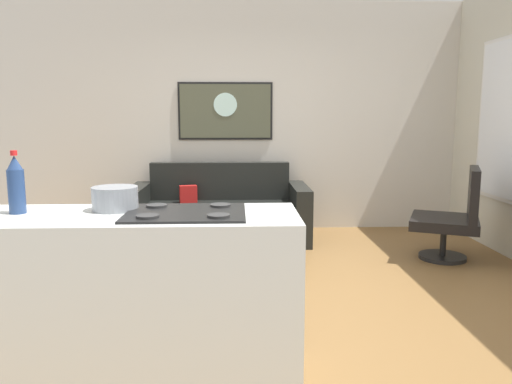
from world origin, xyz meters
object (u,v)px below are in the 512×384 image
soda_bottle (16,185)px  mixing_bowl (115,199)px  coffee_table (232,230)px  couch (219,215)px  wall_painting (225,111)px  armchair (454,217)px

soda_bottle → mixing_bowl: 0.49m
coffee_table → couch: bearing=98.0°
coffee_table → wall_painting: (-0.09, 1.69, 1.10)m
couch → soda_bottle: (-0.91, -3.11, 0.79)m
armchair → mixing_bowl: bearing=-142.7°
armchair → wall_painting: (-2.28, 1.46, 1.04)m
soda_bottle → mixing_bowl: bearing=8.2°
armchair → mixing_bowl: size_ratio=3.88×
coffee_table → armchair: (2.18, 0.23, 0.06)m
armchair → soda_bottle: (-3.26, -2.18, 0.64)m
couch → coffee_table: 1.17m
couch → armchair: bearing=-21.5°
armchair → wall_painting: size_ratio=0.80×
mixing_bowl → coffee_table: bearing=72.4°
coffee_table → wall_painting: 2.02m
couch → soda_bottle: 3.33m
couch → wall_painting: 1.31m
coffee_table → soda_bottle: size_ratio=2.85×
armchair → soda_bottle: bearing=-146.2°
couch → armchair: size_ratio=2.19×
wall_painting → couch: bearing=-97.3°
soda_bottle → wall_painting: (0.98, 3.65, 0.40)m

